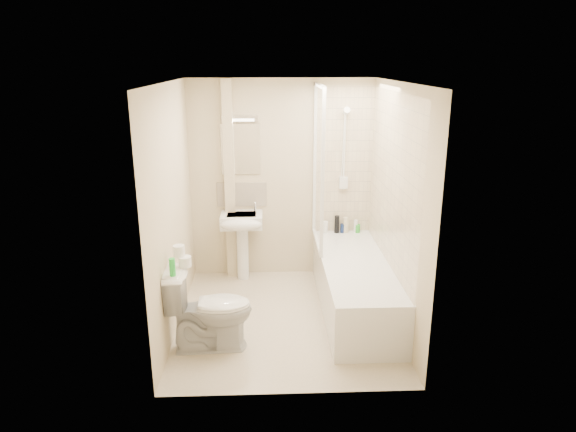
{
  "coord_description": "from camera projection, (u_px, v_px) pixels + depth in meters",
  "views": [
    {
      "loc": [
        -0.18,
        -4.81,
        2.6
      ],
      "look_at": [
        0.04,
        0.2,
        1.07
      ],
      "focal_mm": 32.0,
      "sensor_mm": 36.0,
      "label": 1
    }
  ],
  "objects": [
    {
      "name": "bottle_green",
      "position": [
        357.0,
        228.0,
        6.33
      ],
      "size": [
        0.07,
        0.07,
        0.1
      ],
      "primitive_type": "cylinder",
      "color": "green",
      "rests_on": "bathtub"
    },
    {
      "name": "pipe_boxing",
      "position": [
        230.0,
        182.0,
        6.12
      ],
      "size": [
        0.12,
        0.12,
        2.4
      ],
      "primitive_type": "cube",
      "color": "beige",
      "rests_on": "ground"
    },
    {
      "name": "tile_back",
      "position": [
        344.0,
        161.0,
        6.15
      ],
      "size": [
        0.7,
        0.01,
        1.75
      ],
      "primitive_type": "cube",
      "color": "beige",
      "rests_on": "wall_back"
    },
    {
      "name": "mirror",
      "position": [
        241.0,
        149.0,
        6.06
      ],
      "size": [
        0.46,
        0.01,
        0.6
      ],
      "primitive_type": "cube",
      "color": "white",
      "rests_on": "wall_back"
    },
    {
      "name": "wall_left",
      "position": [
        172.0,
        210.0,
        4.96
      ],
      "size": [
        0.02,
        2.5,
        2.4
      ],
      "primitive_type": "cube",
      "color": "beige",
      "rests_on": "ground"
    },
    {
      "name": "bathtub",
      "position": [
        355.0,
        284.0,
        5.5
      ],
      "size": [
        0.7,
        2.1,
        0.55
      ],
      "color": "white",
      "rests_on": "ground"
    },
    {
      "name": "bottle_white_b",
      "position": [
        356.0,
        226.0,
        6.32
      ],
      "size": [
        0.05,
        0.05,
        0.16
      ],
      "primitive_type": "cylinder",
      "color": "white",
      "rests_on": "bathtub"
    },
    {
      "name": "floor",
      "position": [
        285.0,
        319.0,
        5.36
      ],
      "size": [
        2.5,
        2.5,
        0.0
      ],
      "primitive_type": "plane",
      "color": "beige",
      "rests_on": "ground"
    },
    {
      "name": "bottle_white_a",
      "position": [
        325.0,
        227.0,
        6.31
      ],
      "size": [
        0.06,
        0.06,
        0.15
      ],
      "primitive_type": "cylinder",
      "color": "white",
      "rests_on": "bathtub"
    },
    {
      "name": "strip_light",
      "position": [
        240.0,
        118.0,
        5.93
      ],
      "size": [
        0.42,
        0.07,
        0.07
      ],
      "primitive_type": "cube",
      "color": "silver",
      "rests_on": "wall_back"
    },
    {
      "name": "bottle_black_b",
      "position": [
        337.0,
        224.0,
        6.3
      ],
      "size": [
        0.06,
        0.06,
        0.22
      ],
      "primitive_type": "cylinder",
      "color": "black",
      "rests_on": "bathtub"
    },
    {
      "name": "shower_screen",
      "position": [
        318.0,
        167.0,
        5.71
      ],
      "size": [
        0.04,
        0.92,
        1.8
      ],
      "color": "white",
      "rests_on": "bathtub"
    },
    {
      "name": "toilet_roll_upper",
      "position": [
        179.0,
        251.0,
        4.66
      ],
      "size": [
        0.1,
        0.1,
        0.1
      ],
      "primitive_type": "cylinder",
      "color": "white",
      "rests_on": "toilet_roll_lower"
    },
    {
      "name": "shower_fixture",
      "position": [
        344.0,
        152.0,
        6.08
      ],
      "size": [
        0.1,
        0.16,
        0.99
      ],
      "color": "white",
      "rests_on": "wall_back"
    },
    {
      "name": "wall_right",
      "position": [
        397.0,
        208.0,
        5.05
      ],
      "size": [
        0.02,
        2.5,
        2.4
      ],
      "primitive_type": "cube",
      "color": "beige",
      "rests_on": "ground"
    },
    {
      "name": "ceiling",
      "position": [
        285.0,
        82.0,
        4.66
      ],
      "size": [
        2.2,
        2.5,
        0.02
      ],
      "primitive_type": "cube",
      "color": "white",
      "rests_on": "wall_back"
    },
    {
      "name": "green_bottle",
      "position": [
        172.0,
        267.0,
        4.45
      ],
      "size": [
        0.05,
        0.05,
        0.16
      ],
      "primitive_type": "cylinder",
      "color": "green",
      "rests_on": "toilet"
    },
    {
      "name": "toilet",
      "position": [
        210.0,
        309.0,
        4.73
      ],
      "size": [
        0.51,
        0.81,
        0.79
      ],
      "primitive_type": "imported",
      "rotation": [
        0.0,
        0.0,
        1.62
      ],
      "color": "white",
      "rests_on": "ground"
    },
    {
      "name": "splashback",
      "position": [
        242.0,
        194.0,
        6.22
      ],
      "size": [
        0.6,
        0.02,
        0.3
      ],
      "primitive_type": "cube",
      "color": "beige",
      "rests_on": "wall_back"
    },
    {
      "name": "tile_right",
      "position": [
        392.0,
        181.0,
        5.18
      ],
      "size": [
        0.01,
        2.1,
        1.75
      ],
      "primitive_type": "cube",
      "color": "beige",
      "rests_on": "wall_right"
    },
    {
      "name": "pedestal_sink",
      "position": [
        242.0,
        228.0,
        6.11
      ],
      "size": [
        0.49,
        0.46,
        0.95
      ],
      "color": "white",
      "rests_on": "ground"
    },
    {
      "name": "bottle_cream",
      "position": [
        346.0,
        225.0,
        6.31
      ],
      "size": [
        0.07,
        0.07,
        0.19
      ],
      "primitive_type": "cylinder",
      "color": "beige",
      "rests_on": "bathtub"
    },
    {
      "name": "wall_back",
      "position": [
        281.0,
        180.0,
        6.2
      ],
      "size": [
        2.2,
        0.02,
        2.4
      ],
      "primitive_type": "cube",
      "color": "beige",
      "rests_on": "ground"
    },
    {
      "name": "toilet_roll_lower",
      "position": [
        185.0,
        262.0,
        4.66
      ],
      "size": [
        0.12,
        0.12,
        0.09
      ],
      "primitive_type": "cylinder",
      "color": "white",
      "rests_on": "toilet"
    },
    {
      "name": "bottle_blue",
      "position": [
        342.0,
        228.0,
        6.32
      ],
      "size": [
        0.06,
        0.06,
        0.11
      ],
      "primitive_type": "cylinder",
      "color": "navy",
      "rests_on": "bathtub"
    }
  ]
}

